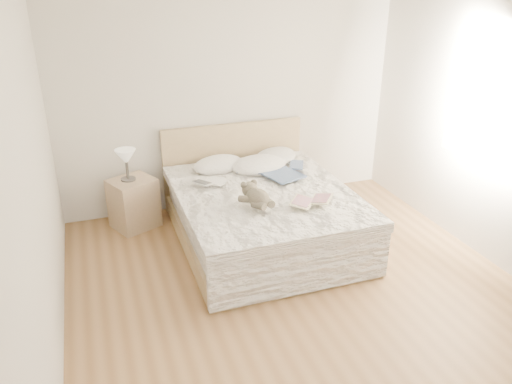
# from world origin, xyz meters

# --- Properties ---
(floor) EXTENTS (4.00, 4.50, 0.00)m
(floor) POSITION_xyz_m (0.00, 0.00, 0.00)
(floor) COLOR brown
(floor) RESTS_ON ground
(wall_back) EXTENTS (4.00, 0.02, 2.70)m
(wall_back) POSITION_xyz_m (0.00, 2.25, 1.35)
(wall_back) COLOR silver
(wall_back) RESTS_ON ground
(wall_left) EXTENTS (0.02, 4.50, 2.70)m
(wall_left) POSITION_xyz_m (-2.00, 0.00, 1.35)
(wall_left) COLOR silver
(wall_left) RESTS_ON ground
(window) EXTENTS (0.02, 1.30, 1.10)m
(window) POSITION_xyz_m (1.99, 0.30, 1.45)
(window) COLOR white
(window) RESTS_ON wall_right
(bed) EXTENTS (1.72, 2.14, 1.00)m
(bed) POSITION_xyz_m (0.00, 1.19, 0.31)
(bed) COLOR tan
(bed) RESTS_ON floor
(nightstand) EXTENTS (0.58, 0.55, 0.56)m
(nightstand) POSITION_xyz_m (-1.24, 1.93, 0.28)
(nightstand) COLOR tan
(nightstand) RESTS_ON floor
(table_lamp) EXTENTS (0.27, 0.27, 0.35)m
(table_lamp) POSITION_xyz_m (-1.26, 1.94, 0.81)
(table_lamp) COLOR #47423E
(table_lamp) RESTS_ON nightstand
(pillow_left) EXTENTS (0.70, 0.59, 0.18)m
(pillow_left) POSITION_xyz_m (-0.27, 1.87, 0.64)
(pillow_left) COLOR white
(pillow_left) RESTS_ON bed
(pillow_middle) EXTENTS (0.71, 0.55, 0.19)m
(pillow_middle) POSITION_xyz_m (0.16, 1.70, 0.64)
(pillow_middle) COLOR white
(pillow_middle) RESTS_ON bed
(pillow_right) EXTENTS (0.74, 0.70, 0.18)m
(pillow_right) POSITION_xyz_m (0.42, 1.89, 0.64)
(pillow_right) COLOR silver
(pillow_right) RESTS_ON bed
(blouse) EXTENTS (0.71, 0.73, 0.02)m
(blouse) POSITION_xyz_m (0.29, 1.42, 0.63)
(blouse) COLOR #36486E
(blouse) RESTS_ON bed
(photo_book) EXTENTS (0.38, 0.36, 0.02)m
(photo_book) POSITION_xyz_m (-0.49, 1.41, 0.63)
(photo_book) COLOR white
(photo_book) RESTS_ON bed
(childrens_book) EXTENTS (0.48, 0.46, 0.03)m
(childrens_book) POSITION_xyz_m (0.32, 0.65, 0.63)
(childrens_book) COLOR #F3EBC0
(childrens_book) RESTS_ON bed
(teddy_bear) EXTENTS (0.34, 0.41, 0.19)m
(teddy_bear) POSITION_xyz_m (-0.20, 0.72, 0.65)
(teddy_bear) COLOR brown
(teddy_bear) RESTS_ON bed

